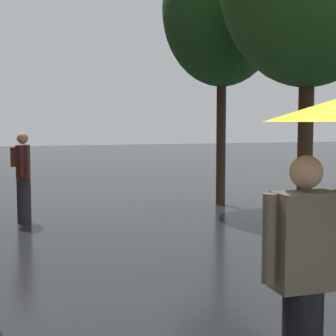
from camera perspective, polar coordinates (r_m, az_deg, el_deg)
The scene contains 2 objects.
street_tree_2 at distance 12.02m, azimuth 6.06°, elevation 17.12°, with size 2.69×2.69×6.13m.
pedestrian_walking_midground at distance 9.99m, azimuth -15.88°, elevation -0.76°, with size 0.38×0.58×1.70m.
Camera 1 is at (-1.85, -2.36, 1.89)m, focal length 54.71 mm.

